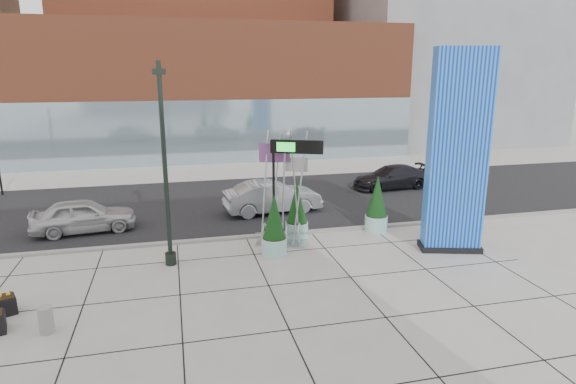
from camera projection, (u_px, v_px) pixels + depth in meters
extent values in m
plane|color=#9E9991|center=(236.00, 277.00, 17.33)|extent=(160.00, 160.00, 0.00)
cube|color=black|center=(212.00, 204.00, 26.75)|extent=(80.00, 12.00, 0.02)
cube|color=gray|center=(224.00, 239.00, 21.08)|extent=(80.00, 0.30, 0.12)
cube|color=#99482C|center=(204.00, 91.00, 41.65)|extent=(34.00, 10.00, 11.00)
cube|color=#8CA5B2|center=(210.00, 132.00, 37.86)|extent=(34.00, 0.60, 5.00)
cube|color=slate|center=(436.00, 53.00, 51.22)|extent=(20.00, 18.00, 18.00)
cube|color=#0B29A9|center=(457.00, 153.00, 19.02)|extent=(2.42, 1.49, 8.11)
cube|color=black|center=(449.00, 247.00, 19.99)|extent=(2.64, 1.71, 0.23)
cylinder|color=black|center=(165.00, 168.00, 17.53)|extent=(0.17, 0.17, 7.56)
cylinder|color=black|center=(171.00, 259.00, 18.40)|extent=(0.42, 0.42, 0.47)
cube|color=black|center=(159.00, 72.00, 16.69)|extent=(0.48, 0.22, 0.21)
cube|color=#B8BABD|center=(282.00, 243.00, 20.69)|extent=(2.41, 1.78, 0.06)
cylinder|color=#B8BABD|center=(266.00, 190.00, 19.76)|extent=(0.09, 0.09, 4.91)
cylinder|color=#B8BABD|center=(274.00, 187.00, 20.17)|extent=(0.09, 0.09, 4.91)
cylinder|color=#B8BABD|center=(284.00, 188.00, 20.03)|extent=(0.09, 0.09, 4.91)
cylinder|color=#B8BABD|center=(293.00, 186.00, 20.41)|extent=(0.09, 0.09, 4.91)
cylinder|color=#B8BABD|center=(301.00, 188.00, 20.05)|extent=(0.09, 0.09, 4.91)
torus|color=#B8BABD|center=(265.00, 235.00, 20.32)|extent=(0.38, 0.86, 0.89)
torus|color=#B8BABD|center=(276.00, 233.00, 20.62)|extent=(0.38, 0.86, 0.89)
torus|color=#B8BABD|center=(288.00, 233.00, 20.55)|extent=(0.38, 0.86, 0.89)
torus|color=#B8BABD|center=(298.00, 231.00, 20.85)|extent=(0.38, 0.86, 0.89)
cube|color=red|center=(275.00, 153.00, 19.67)|extent=(1.24, 0.41, 0.79)
cube|color=#B8BABD|center=(295.00, 164.00, 20.08)|extent=(0.90, 0.48, 0.59)
cylinder|color=gray|center=(46.00, 320.00, 13.56)|extent=(0.40, 0.40, 0.78)
cylinder|color=black|center=(274.00, 195.00, 19.88)|extent=(0.11, 0.11, 4.47)
cube|color=black|center=(296.00, 145.00, 19.60)|extent=(2.03, 1.03, 0.53)
cube|color=#19D833|center=(287.00, 146.00, 19.39)|extent=(0.69, 0.32, 0.37)
cylinder|color=#9BD1C9|center=(376.00, 223.00, 22.23)|extent=(1.04, 1.04, 0.73)
cylinder|color=black|center=(376.00, 216.00, 22.14)|extent=(0.96, 0.96, 0.06)
cone|color=black|center=(377.00, 196.00, 21.91)|extent=(0.94, 0.94, 1.88)
cylinder|color=#9BD1C9|center=(297.00, 230.00, 21.37)|extent=(1.00, 1.00, 0.70)
cylinder|color=black|center=(297.00, 222.00, 21.28)|extent=(0.92, 0.92, 0.06)
cone|color=black|center=(297.00, 203.00, 21.06)|extent=(0.90, 0.90, 1.81)
cylinder|color=#9BD1C9|center=(274.00, 246.00, 19.35)|extent=(1.01, 1.01, 0.71)
cylinder|color=black|center=(274.00, 238.00, 19.26)|extent=(0.93, 0.93, 0.06)
cone|color=black|center=(274.00, 216.00, 19.04)|extent=(0.91, 0.91, 1.82)
imported|color=silver|center=(84.00, 216.00, 21.96)|extent=(4.72, 2.38, 1.54)
imported|color=#989A9F|center=(272.00, 197.00, 24.99)|extent=(5.19, 2.28, 1.66)
imported|color=black|center=(391.00, 177.00, 30.17)|extent=(5.06, 2.32, 1.43)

